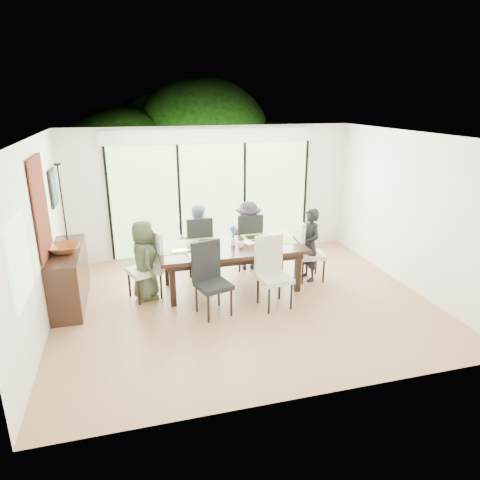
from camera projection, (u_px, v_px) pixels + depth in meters
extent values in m
cube|color=brown|center=(244.00, 302.00, 7.13)|extent=(6.00, 5.00, 0.01)
cube|color=white|center=(244.00, 135.00, 6.27)|extent=(6.00, 5.00, 0.01)
cube|color=white|center=(212.00, 192.00, 9.00)|extent=(6.00, 0.02, 2.70)
cube|color=beige|center=(310.00, 290.00, 4.40)|extent=(6.00, 0.02, 2.70)
cube|color=silver|center=(37.00, 239.00, 5.96)|extent=(0.02, 5.00, 2.70)
cube|color=silver|center=(410.00, 211.00, 7.45)|extent=(0.02, 5.00, 2.70)
cube|color=#598C3F|center=(213.00, 199.00, 9.01)|extent=(4.20, 0.02, 2.30)
cube|color=white|center=(211.00, 136.00, 8.59)|extent=(4.40, 0.06, 0.28)
cube|color=black|center=(109.00, 205.00, 8.48)|extent=(0.05, 0.04, 2.30)
cube|color=black|center=(180.00, 201.00, 8.83)|extent=(0.05, 0.04, 2.30)
cube|color=black|center=(245.00, 197.00, 9.18)|extent=(0.05, 0.04, 2.30)
cube|color=black|center=(305.00, 193.00, 9.52)|extent=(0.05, 0.04, 2.30)
cube|color=#8CAD7F|center=(20.00, 259.00, 4.82)|extent=(0.02, 0.90, 1.00)
cube|color=brown|center=(206.00, 241.00, 10.26)|extent=(6.00, 1.80, 0.10)
cube|color=brown|center=(199.00, 209.00, 10.80)|extent=(6.00, 0.08, 0.06)
sphere|color=#14380F|center=(122.00, 171.00, 10.99)|extent=(3.20, 3.20, 3.20)
sphere|color=#14380F|center=(202.00, 151.00, 11.97)|extent=(4.00, 4.00, 4.00)
sphere|color=#14380F|center=(272.00, 172.00, 11.85)|extent=(2.80, 2.80, 2.80)
sphere|color=#14380F|center=(164.00, 156.00, 12.42)|extent=(3.60, 3.60, 3.60)
cube|color=black|center=(231.00, 248.00, 7.41)|extent=(2.52, 1.15, 0.06)
cube|color=black|center=(231.00, 253.00, 7.44)|extent=(2.31, 0.94, 0.10)
cube|color=black|center=(173.00, 285.00, 6.87)|extent=(0.09, 0.09, 0.72)
cube|color=black|center=(298.00, 272.00, 7.41)|extent=(0.09, 0.09, 0.72)
cube|color=black|center=(167.00, 266.00, 7.66)|extent=(0.09, 0.09, 0.72)
cube|color=black|center=(280.00, 255.00, 8.19)|extent=(0.09, 0.09, 0.72)
imported|color=#3A462E|center=(144.00, 260.00, 7.07)|extent=(0.49, 0.68, 1.35)
imported|color=black|center=(310.00, 245.00, 7.80)|extent=(0.48, 0.68, 1.35)
imported|color=#7F96B8|center=(198.00, 240.00, 8.08)|extent=(0.68, 0.48, 1.35)
imported|color=#261D2C|center=(248.00, 235.00, 8.33)|extent=(0.69, 0.50, 1.35)
cube|color=#9AB641|center=(176.00, 251.00, 7.16)|extent=(0.46, 0.34, 0.01)
cube|color=#8BB03F|center=(283.00, 241.00, 7.63)|extent=(0.46, 0.34, 0.01)
cube|color=olive|center=(201.00, 241.00, 7.65)|extent=(0.46, 0.34, 0.01)
cube|color=#96B540|center=(255.00, 237.00, 7.90)|extent=(0.46, 0.34, 0.01)
cube|color=white|center=(203.00, 255.00, 6.99)|extent=(0.46, 0.34, 0.01)
cube|color=black|center=(207.00, 241.00, 7.63)|extent=(0.27, 0.19, 0.01)
cube|color=black|center=(253.00, 237.00, 7.84)|extent=(0.25, 0.18, 0.01)
cube|color=white|center=(270.00, 243.00, 7.53)|extent=(0.31, 0.23, 0.00)
cube|color=white|center=(203.00, 254.00, 6.98)|extent=(0.27, 0.27, 0.03)
cube|color=orange|center=(203.00, 253.00, 6.98)|extent=(0.21, 0.21, 0.01)
cylinder|color=silver|center=(233.00, 242.00, 7.44)|extent=(0.08, 0.08, 0.13)
cylinder|color=#337226|center=(233.00, 235.00, 7.40)|extent=(0.04, 0.04, 0.17)
sphere|color=#4945AE|center=(233.00, 229.00, 7.36)|extent=(0.12, 0.12, 0.12)
imported|color=silver|center=(183.00, 252.00, 7.09)|extent=(0.35, 0.24, 0.03)
imported|color=white|center=(190.00, 244.00, 7.35)|extent=(0.18, 0.18, 0.10)
imported|color=white|center=(241.00, 245.00, 7.33)|extent=(0.14, 0.14, 0.10)
imported|color=white|center=(273.00, 238.00, 7.67)|extent=(0.18, 0.18, 0.10)
imported|color=white|center=(244.00, 243.00, 7.50)|extent=(0.25, 0.28, 0.02)
cube|color=black|center=(69.00, 277.00, 6.95)|extent=(0.46, 1.65, 0.93)
imported|color=brown|center=(64.00, 248.00, 6.69)|extent=(0.49, 0.49, 0.12)
cylinder|color=black|center=(68.00, 242.00, 7.12)|extent=(0.10, 0.10, 0.04)
cylinder|color=black|center=(63.00, 204.00, 6.91)|extent=(0.02, 0.02, 1.29)
cylinder|color=black|center=(57.00, 164.00, 6.71)|extent=(0.10, 0.10, 0.03)
cylinder|color=silver|center=(57.00, 160.00, 6.69)|extent=(0.04, 0.04, 0.10)
cube|color=maroon|center=(41.00, 208.00, 6.23)|extent=(0.02, 1.00, 1.50)
cube|color=black|center=(53.00, 188.00, 7.40)|extent=(0.03, 0.55, 0.65)
cube|color=#18404E|center=(54.00, 187.00, 7.40)|extent=(0.01, 0.45, 0.55)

